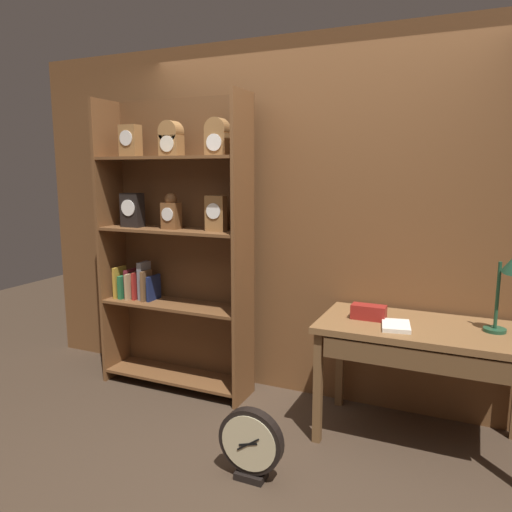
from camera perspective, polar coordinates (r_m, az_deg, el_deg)
name	(u,v)px	position (r m, az deg, el deg)	size (l,w,h in m)	color
ground_plane	(233,488)	(2.90, -2.72, -25.25)	(10.00, 10.00, 0.00)	#3D2D21
back_wood_panel	(311,222)	(3.58, 6.39, 3.89)	(4.80, 0.05, 2.60)	brown
bookshelf	(174,241)	(3.76, -9.48, 1.74)	(1.19, 0.33, 2.20)	brown
workbench	(421,341)	(3.16, 18.56, -9.32)	(1.22, 0.64, 0.75)	brown
desk_lamp	(508,280)	(3.09, 27.14, -2.53)	(0.18, 0.18, 0.47)	#1E472D
toolbox_small	(369,312)	(3.18, 12.92, -6.36)	(0.21, 0.10, 0.09)	maroon
open_repair_manual	(396,326)	(3.06, 15.91, -7.78)	(0.16, 0.22, 0.03)	silver
round_clock_large	(251,444)	(2.85, -0.60, -20.91)	(0.37, 0.11, 0.41)	black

